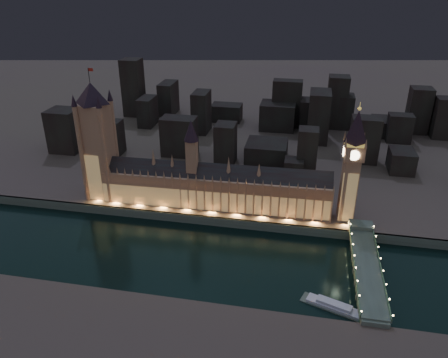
% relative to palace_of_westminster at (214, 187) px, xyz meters
% --- Properties ---
extents(ground_plane, '(2000.00, 2000.00, 0.00)m').
position_rel_palace_of_westminster_xyz_m(ground_plane, '(5.26, -61.74, -26.37)').
color(ground_plane, black).
rests_on(ground_plane, ground).
extents(north_bank, '(2000.00, 960.00, 8.00)m').
position_rel_palace_of_westminster_xyz_m(north_bank, '(5.26, 458.26, -22.37)').
color(north_bank, '#503C40').
rests_on(north_bank, ground).
extents(embankment_wall, '(2000.00, 2.50, 8.00)m').
position_rel_palace_of_westminster_xyz_m(embankment_wall, '(5.26, -20.74, -22.37)').
color(embankment_wall, '#465048').
rests_on(embankment_wall, ground).
extents(palace_of_westminster, '(202.00, 24.82, 78.00)m').
position_rel_palace_of_westminster_xyz_m(palace_of_westminster, '(0.00, 0.00, 0.00)').
color(palace_of_westminster, '#A06E57').
rests_on(palace_of_westminster, north_bank).
extents(victoria_tower, '(31.68, 31.68, 117.34)m').
position_rel_palace_of_westminster_xyz_m(victoria_tower, '(-104.74, 0.19, 39.77)').
color(victoria_tower, '#A06E57').
rests_on(victoria_tower, north_bank).
extents(elizabeth_tower, '(18.00, 18.00, 100.30)m').
position_rel_palace_of_westminster_xyz_m(elizabeth_tower, '(113.26, 0.18, 37.36)').
color(elizabeth_tower, '#A06E57').
rests_on(elizabeth_tower, north_bank).
extents(westminster_bridge, '(18.91, 113.00, 15.90)m').
position_rel_palace_of_westminster_xyz_m(westminster_bridge, '(125.01, -65.18, -20.39)').
color(westminster_bridge, '#465048').
rests_on(westminster_bridge, ground).
extents(river_boat, '(43.98, 23.92, 4.50)m').
position_rel_palace_of_westminster_xyz_m(river_boat, '(101.91, -104.84, -24.81)').
color(river_boat, '#465048').
rests_on(river_boat, ground).
extents(city_backdrop, '(481.05, 215.63, 78.98)m').
position_rel_palace_of_westminster_xyz_m(city_backdrop, '(36.47, 184.20, 4.91)').
color(city_backdrop, black).
rests_on(city_backdrop, north_bank).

